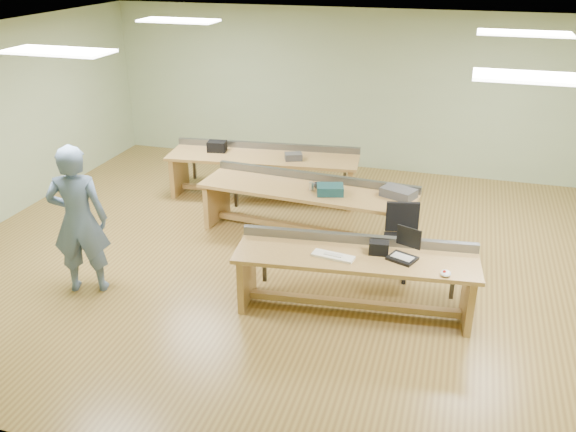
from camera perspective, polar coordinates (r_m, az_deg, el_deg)
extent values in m
plane|color=olive|center=(8.60, 1.96, -3.98)|extent=(10.00, 10.00, 0.00)
plane|color=silver|center=(7.65, 2.29, 16.22)|extent=(10.00, 10.00, 0.00)
cube|color=#9DB186|center=(11.78, 7.13, 11.49)|extent=(10.00, 0.04, 3.00)
cube|color=#9DB186|center=(4.61, -10.75, -10.06)|extent=(10.00, 0.04, 3.00)
cube|color=white|center=(7.38, -20.71, 14.21)|extent=(1.20, 0.50, 0.03)
cube|color=white|center=(9.93, -10.20, 17.56)|extent=(1.20, 0.50, 0.03)
cube|color=white|center=(5.98, 22.75, 11.84)|extent=(1.20, 0.50, 0.03)
cube|color=white|center=(8.93, 21.25, 15.64)|extent=(1.20, 0.50, 0.03)
cube|color=tan|center=(7.13, 6.34, -3.89)|extent=(2.89, 1.05, 0.05)
cube|color=tan|center=(7.49, -3.88, -5.58)|extent=(0.15, 0.66, 0.70)
cube|color=tan|center=(7.36, 16.50, -7.19)|extent=(0.15, 0.66, 0.70)
cube|color=tan|center=(7.44, 6.12, -8.14)|extent=(2.52, 0.37, 0.08)
cube|color=#5A5D63|center=(7.39, 6.58, -2.13)|extent=(2.81, 0.38, 0.11)
cube|color=tan|center=(8.99, 1.79, 2.41)|extent=(3.27, 1.11, 0.05)
cube|color=tan|center=(9.69, -6.67, 1.54)|extent=(0.14, 0.76, 0.70)
cube|color=tan|center=(8.80, 11.05, -1.21)|extent=(0.14, 0.76, 0.70)
cube|color=tan|center=(9.24, 1.74, -1.19)|extent=(2.91, 0.33, 0.08)
cube|color=#5A5D63|center=(9.30, 2.59, 3.70)|extent=(3.21, 0.33, 0.11)
cube|color=tan|center=(10.41, -2.36, 5.52)|extent=(3.32, 1.22, 0.05)
cube|color=tan|center=(10.95, -10.14, 4.03)|extent=(0.16, 0.77, 0.70)
cube|color=tan|center=(10.33, 5.96, 3.04)|extent=(0.16, 0.77, 0.70)
cube|color=tan|center=(10.63, -2.30, 2.33)|extent=(2.94, 0.42, 0.08)
cube|color=#5A5D63|center=(10.75, -1.91, 6.59)|extent=(3.23, 0.44, 0.11)
imported|color=slate|center=(7.88, -19.00, -0.35)|extent=(0.82, 0.68, 1.93)
cube|color=black|center=(7.10, 10.64, -3.91)|extent=(0.38, 0.35, 0.03)
cube|color=black|center=(7.09, 11.25, -1.95)|extent=(0.29, 0.13, 0.24)
cube|color=white|center=(7.05, 4.24, -3.76)|extent=(0.51, 0.23, 0.03)
ellipsoid|color=white|center=(6.87, 14.54, -5.21)|extent=(0.15, 0.17, 0.06)
cube|color=black|center=(7.15, 8.50, -2.97)|extent=(0.24, 0.17, 0.15)
cylinder|color=black|center=(8.21, 10.54, -3.98)|extent=(0.06, 0.06, 0.48)
cube|color=black|center=(8.10, 10.68, -2.36)|extent=(0.54, 0.54, 0.06)
cube|color=black|center=(8.18, 10.66, -0.06)|extent=(0.43, 0.15, 0.41)
cylinder|color=black|center=(8.31, 10.43, -5.23)|extent=(0.62, 0.62, 0.06)
cube|color=#153D45|center=(8.79, 3.96, 2.48)|extent=(0.44, 0.37, 0.13)
cube|color=#3E3E41|center=(8.81, 10.30, 2.17)|extent=(0.55, 0.46, 0.13)
imported|color=#3E3E41|center=(8.99, 2.76, 2.87)|extent=(0.14, 0.14, 0.09)
cylinder|color=silver|center=(8.89, 2.18, 2.79)|extent=(0.08, 0.08, 0.13)
cube|color=black|center=(10.67, -6.66, 6.49)|extent=(0.34, 0.27, 0.18)
cube|color=#3E3E41|center=(10.19, 0.51, 5.59)|extent=(0.34, 0.30, 0.11)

